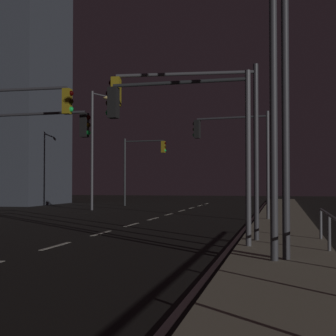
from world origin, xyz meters
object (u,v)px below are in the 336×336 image
object	(u,v)px
traffic_light_far_left	(181,123)
traffic_light_overhead_east	(142,158)
traffic_light_mid_left	(234,144)
street_lamp_median	(272,47)
street_lamp_across_street	(272,68)
street_lamp_far_end	(95,140)
traffic_light_mid_right	(191,115)
traffic_light_near_left	(28,142)
traffic_light_far_right	(1,126)

from	to	relation	value
traffic_light_far_left	traffic_light_overhead_east	xyz separation A→B (m)	(-8.44, 25.82, 0.24)
traffic_light_mid_left	street_lamp_median	xyz separation A→B (m)	(2.16, -13.72, 1.22)
traffic_light_overhead_east	traffic_light_mid_left	distance (m)	17.15
traffic_light_far_left	street_lamp_across_street	bearing A→B (deg)	-47.26
street_lamp_far_end	traffic_light_mid_right	bearing A→B (deg)	-60.46
traffic_light_mid_right	traffic_light_mid_left	bearing A→B (deg)	87.15
traffic_light_far_left	traffic_light_mid_right	distance (m)	1.35
traffic_light_mid_right	traffic_light_mid_left	distance (m)	9.92
traffic_light_overhead_east	street_lamp_median	world-z (taller)	street_lamp_median
traffic_light_near_left	street_lamp_across_street	size ratio (longest dim) A/B	0.70
traffic_light_far_left	street_lamp_far_end	size ratio (longest dim) A/B	0.60
street_lamp_median	street_lamp_across_street	xyz separation A→B (m)	(-0.01, -0.39, -0.59)
traffic_light_mid_right	traffic_light_far_right	distance (m)	7.88
traffic_light_overhead_east	street_lamp_across_street	distance (m)	30.82
traffic_light_near_left	traffic_light_far_right	xyz separation A→B (m)	(-0.48, -1.20, 0.54)
street_lamp_median	street_lamp_far_end	world-z (taller)	street_lamp_median
traffic_light_near_left	traffic_light_far_right	world-z (taller)	traffic_light_far_right
traffic_light_near_left	traffic_light_mid_right	xyz separation A→B (m)	(7.24, -2.80, 0.53)
traffic_light_far_left	traffic_light_overhead_east	bearing A→B (deg)	108.10
traffic_light_mid_left	street_lamp_median	world-z (taller)	street_lamp_median
traffic_light_near_left	traffic_light_mid_left	distance (m)	10.51
traffic_light_mid_right	traffic_light_far_right	size ratio (longest dim) A/B	0.97
traffic_light_far_right	street_lamp_across_street	size ratio (longest dim) A/B	0.77
traffic_light_near_left	traffic_light_far_right	distance (m)	1.40
street_lamp_across_street	traffic_light_mid_left	bearing A→B (deg)	98.66
traffic_light_mid_left	traffic_light_far_left	bearing A→B (deg)	-92.78
traffic_light_mid_left	street_lamp_far_end	distance (m)	13.35
traffic_light_overhead_east	traffic_light_mid_left	size ratio (longest dim) A/B	1.05
traffic_light_near_left	traffic_light_mid_right	bearing A→B (deg)	-21.11
traffic_light_near_left	street_lamp_median	xyz separation A→B (m)	(9.89, -6.61, 1.58)
traffic_light_near_left	street_lamp_median	distance (m)	12.00
traffic_light_mid_right	traffic_light_mid_left	size ratio (longest dim) A/B	1.03
traffic_light_far_left	street_lamp_median	xyz separation A→B (m)	(2.70, -2.52, 1.44)
traffic_light_far_left	traffic_light_far_right	distance (m)	8.20
traffic_light_near_left	traffic_light_far_left	bearing A→B (deg)	-29.64
traffic_light_overhead_east	street_lamp_far_end	xyz separation A→B (m)	(-1.66, -6.62, 1.02)
traffic_light_far_right	traffic_light_mid_left	bearing A→B (deg)	45.37
traffic_light_mid_left	street_lamp_across_street	distance (m)	14.30
street_lamp_across_street	traffic_light_near_left	bearing A→B (deg)	144.67
street_lamp_far_end	street_lamp_across_street	xyz separation A→B (m)	(12.79, -22.12, -0.42)
traffic_light_near_left	street_lamp_across_street	xyz separation A→B (m)	(9.88, -7.01, 0.98)
traffic_light_overhead_east	street_lamp_median	distance (m)	30.48
traffic_light_mid_left	traffic_light_far_right	xyz separation A→B (m)	(-8.21, -8.31, 0.18)
traffic_light_mid_right	street_lamp_median	world-z (taller)	street_lamp_median
traffic_light_overhead_east	street_lamp_median	size ratio (longest dim) A/B	0.67
street_lamp_across_street	street_lamp_median	bearing A→B (deg)	88.71
traffic_light_far_right	traffic_light_mid_right	bearing A→B (deg)	-11.67
traffic_light_overhead_east	traffic_light_far_right	bearing A→B (deg)	-88.07
traffic_light_far_left	traffic_light_overhead_east	distance (m)	27.16
traffic_light_mid_right	street_lamp_far_end	xyz separation A→B (m)	(-10.15, 17.91, 0.88)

